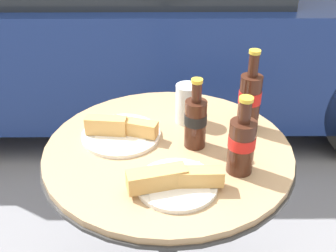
{
  "coord_description": "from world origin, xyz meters",
  "views": [
    {
      "loc": [
        -0.01,
        -1.01,
        1.41
      ],
      "look_at": [
        0.0,
        0.04,
        0.78
      ],
      "focal_mm": 45.0,
      "sensor_mm": 36.0,
      "label": 1
    }
  ],
  "objects_px": {
    "cola_bottle_left": "(250,99)",
    "lunch_plate_near": "(121,131)",
    "cola_bottle_center": "(242,143)",
    "parked_car": "(127,8)",
    "bistro_table": "(168,190)",
    "cola_bottle_right": "(196,121)",
    "drinking_glass": "(187,105)",
    "lunch_plate_far": "(175,181)"
  },
  "relations": [
    {
      "from": "bistro_table",
      "to": "lunch_plate_far",
      "type": "bearing_deg",
      "value": -85.21
    },
    {
      "from": "cola_bottle_left",
      "to": "lunch_plate_near",
      "type": "xyz_separation_m",
      "value": [
        -0.38,
        -0.05,
        -0.08
      ]
    },
    {
      "from": "cola_bottle_center",
      "to": "drinking_glass",
      "type": "bearing_deg",
      "value": 116.04
    },
    {
      "from": "cola_bottle_center",
      "to": "lunch_plate_near",
      "type": "relative_size",
      "value": 0.92
    },
    {
      "from": "cola_bottle_right",
      "to": "drinking_glass",
      "type": "bearing_deg",
      "value": 96.81
    },
    {
      "from": "lunch_plate_near",
      "to": "lunch_plate_far",
      "type": "distance_m",
      "value": 0.28
    },
    {
      "from": "cola_bottle_left",
      "to": "lunch_plate_far",
      "type": "xyz_separation_m",
      "value": [
        -0.23,
        -0.29,
        -0.08
      ]
    },
    {
      "from": "lunch_plate_far",
      "to": "parked_car",
      "type": "distance_m",
      "value": 2.0
    },
    {
      "from": "lunch_plate_near",
      "to": "cola_bottle_left",
      "type": "bearing_deg",
      "value": 7.38
    },
    {
      "from": "cola_bottle_right",
      "to": "lunch_plate_far",
      "type": "height_order",
      "value": "cola_bottle_right"
    },
    {
      "from": "lunch_plate_near",
      "to": "parked_car",
      "type": "relative_size",
      "value": 0.05
    },
    {
      "from": "lunch_plate_near",
      "to": "bistro_table",
      "type": "bearing_deg",
      "value": -22.04
    },
    {
      "from": "cola_bottle_center",
      "to": "drinking_glass",
      "type": "height_order",
      "value": "cola_bottle_center"
    },
    {
      "from": "cola_bottle_left",
      "to": "cola_bottle_right",
      "type": "bearing_deg",
      "value": -150.22
    },
    {
      "from": "cola_bottle_center",
      "to": "bistro_table",
      "type": "bearing_deg",
      "value": 149.48
    },
    {
      "from": "parked_car",
      "to": "cola_bottle_center",
      "type": "bearing_deg",
      "value": -76.87
    },
    {
      "from": "cola_bottle_center",
      "to": "parked_car",
      "type": "distance_m",
      "value": 1.97
    },
    {
      "from": "cola_bottle_right",
      "to": "drinking_glass",
      "type": "distance_m",
      "value": 0.14
    },
    {
      "from": "cola_bottle_left",
      "to": "drinking_glass",
      "type": "bearing_deg",
      "value": 167.07
    },
    {
      "from": "cola_bottle_left",
      "to": "parked_car",
      "type": "distance_m",
      "value": 1.77
    },
    {
      "from": "cola_bottle_left",
      "to": "cola_bottle_right",
      "type": "relative_size",
      "value": 1.21
    },
    {
      "from": "cola_bottle_left",
      "to": "lunch_plate_near",
      "type": "distance_m",
      "value": 0.4
    },
    {
      "from": "cola_bottle_right",
      "to": "cola_bottle_center",
      "type": "height_order",
      "value": "cola_bottle_center"
    },
    {
      "from": "drinking_glass",
      "to": "parked_car",
      "type": "relative_size",
      "value": 0.03
    },
    {
      "from": "lunch_plate_far",
      "to": "cola_bottle_center",
      "type": "bearing_deg",
      "value": 22.49
    },
    {
      "from": "cola_bottle_right",
      "to": "cola_bottle_center",
      "type": "bearing_deg",
      "value": -47.77
    },
    {
      "from": "bistro_table",
      "to": "cola_bottle_left",
      "type": "bearing_deg",
      "value": 23.58
    },
    {
      "from": "cola_bottle_left",
      "to": "parked_car",
      "type": "relative_size",
      "value": 0.06
    },
    {
      "from": "drinking_glass",
      "to": "bistro_table",
      "type": "bearing_deg",
      "value": -112.18
    },
    {
      "from": "bistro_table",
      "to": "lunch_plate_near",
      "type": "distance_m",
      "value": 0.23
    },
    {
      "from": "lunch_plate_far",
      "to": "parked_car",
      "type": "xyz_separation_m",
      "value": [
        -0.27,
        1.98,
        -0.12
      ]
    },
    {
      "from": "lunch_plate_near",
      "to": "parked_car",
      "type": "distance_m",
      "value": 1.75
    },
    {
      "from": "bistro_table",
      "to": "lunch_plate_near",
      "type": "bearing_deg",
      "value": 157.96
    },
    {
      "from": "cola_bottle_center",
      "to": "lunch_plate_far",
      "type": "xyz_separation_m",
      "value": [
        -0.17,
        -0.07,
        -0.06
      ]
    },
    {
      "from": "cola_bottle_left",
      "to": "cola_bottle_right",
      "type": "height_order",
      "value": "cola_bottle_left"
    },
    {
      "from": "lunch_plate_far",
      "to": "parked_car",
      "type": "bearing_deg",
      "value": 97.85
    },
    {
      "from": "bistro_table",
      "to": "cola_bottle_right",
      "type": "relative_size",
      "value": 3.49
    },
    {
      "from": "drinking_glass",
      "to": "lunch_plate_near",
      "type": "xyz_separation_m",
      "value": [
        -0.2,
        -0.09,
        -0.04
      ]
    },
    {
      "from": "drinking_glass",
      "to": "lunch_plate_far",
      "type": "height_order",
      "value": "drinking_glass"
    },
    {
      "from": "bistro_table",
      "to": "lunch_plate_near",
      "type": "xyz_separation_m",
      "value": [
        -0.14,
        0.06,
        0.18
      ]
    },
    {
      "from": "cola_bottle_left",
      "to": "cola_bottle_center",
      "type": "distance_m",
      "value": 0.22
    },
    {
      "from": "bistro_table",
      "to": "parked_car",
      "type": "relative_size",
      "value": 0.17
    }
  ]
}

